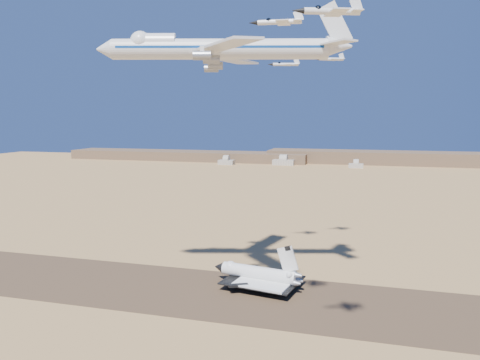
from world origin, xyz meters
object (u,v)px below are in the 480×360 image
(crew_a, at_px, (277,294))
(crew_c, at_px, (276,292))
(chase_jet_b, at_px, (330,11))
(chase_jet_d, at_px, (330,59))
(shuttle, at_px, (258,275))
(chase_jet_a, at_px, (278,22))
(chase_jet_c, at_px, (285,64))
(carrier_747, at_px, (212,49))
(crew_b, at_px, (272,290))

(crew_a, relative_size, crew_c, 0.92)
(chase_jet_b, distance_m, chase_jet_d, 118.66)
(crew_c, relative_size, chase_jet_d, 0.14)
(shuttle, bearing_deg, chase_jet_a, -62.44)
(chase_jet_b, bearing_deg, chase_jet_a, 106.42)
(crew_a, relative_size, chase_jet_c, 0.13)
(chase_jet_b, bearing_deg, chase_jet_d, 74.19)
(crew_a, bearing_deg, chase_jet_c, -6.41)
(chase_jet_d, bearing_deg, chase_jet_a, -116.24)
(shuttle, bearing_deg, carrier_747, -115.26)
(crew_b, bearing_deg, chase_jet_b, 170.46)
(shuttle, bearing_deg, crew_a, -29.38)
(chase_jet_b, bearing_deg, crew_a, 88.25)
(chase_jet_a, relative_size, chase_jet_b, 0.97)
(chase_jet_a, bearing_deg, crew_b, 97.09)
(chase_jet_c, distance_m, chase_jet_d, 22.97)
(carrier_747, distance_m, chase_jet_a, 50.44)
(chase_jet_a, bearing_deg, crew_c, 95.46)
(chase_jet_c, bearing_deg, carrier_747, -127.99)
(shuttle, relative_size, chase_jet_c, 2.80)
(shuttle, height_order, chase_jet_d, chase_jet_d)
(crew_a, xyz_separation_m, chase_jet_c, (-4.33, 35.13, 90.10))
(shuttle, relative_size, chase_jet_b, 2.68)
(carrier_747, distance_m, crew_a, 94.34)
(chase_jet_b, height_order, chase_jet_d, chase_jet_d)
(carrier_747, bearing_deg, crew_c, 14.65)
(crew_b, xyz_separation_m, chase_jet_d, (16.53, 45.75, 93.33))
(chase_jet_a, bearing_deg, shuttle, 102.40)
(crew_c, height_order, chase_jet_c, chase_jet_c)
(shuttle, height_order, chase_jet_c, chase_jet_c)
(crew_c, bearing_deg, crew_b, -18.98)
(crew_a, xyz_separation_m, chase_jet_d, (13.89, 48.75, 93.33))
(crew_c, xyz_separation_m, chase_jet_b, (24.36, -71.15, 89.02))
(crew_c, bearing_deg, chase_jet_d, -90.93)
(crew_b, relative_size, chase_jet_c, 0.13)
(carrier_747, distance_m, chase_jet_c, 48.77)
(crew_c, distance_m, chase_jet_b, 116.53)
(crew_a, relative_size, chase_jet_d, 0.12)
(chase_jet_d, bearing_deg, crew_a, -129.30)
(shuttle, height_order, crew_a, shuttle)
(crew_b, distance_m, chase_jet_c, 95.67)
(chase_jet_c, relative_size, chase_jet_d, 1.00)
(crew_c, bearing_deg, shuttle, -18.45)
(chase_jet_d, bearing_deg, chase_jet_b, -108.73)
(crew_b, xyz_separation_m, chase_jet_a, (11.61, -53.04, 91.34))
(chase_jet_c, bearing_deg, crew_a, -99.64)
(crew_b, distance_m, crew_c, 2.23)
(carrier_747, xyz_separation_m, chase_jet_b, (45.60, -59.15, -2.05))
(chase_jet_b, xyz_separation_m, chase_jet_c, (-27.87, 104.57, 1.00))
(chase_jet_b, bearing_deg, carrier_747, 107.16)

